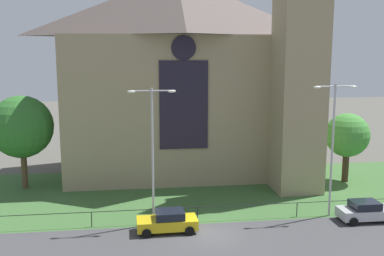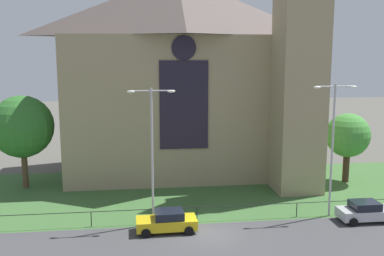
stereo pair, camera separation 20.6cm
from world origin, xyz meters
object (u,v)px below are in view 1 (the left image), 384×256
streetlamp_far (333,135)px  church_building (185,74)px  streetlamp_near (152,141)px  parked_car_silver (366,211)px  tree_left_far (22,127)px  tree_right_far (347,136)px  parked_car_yellow (168,221)px

streetlamp_far → church_building: bearing=123.7°
streetlamp_near → streetlamp_far: bearing=0.0°
church_building → streetlamp_far: church_building is taller
streetlamp_near → parked_car_silver: 16.72m
parked_car_silver → tree_left_far: bearing=156.7°
tree_right_far → streetlamp_near: bearing=-155.5°
streetlamp_far → parked_car_yellow: size_ratio=2.40×
church_building → streetlamp_far: bearing=-56.3°
parked_car_yellow → parked_car_silver: 14.84m
church_building → tree_right_far: size_ratio=3.89×
tree_left_far → streetlamp_near: (11.36, -10.58, 0.45)m
church_building → streetlamp_near: (-4.02, -14.17, -4.10)m
tree_left_far → parked_car_yellow: 17.92m
streetlamp_far → parked_car_yellow: 13.80m
tree_right_far → parked_car_yellow: bearing=-150.7°
church_building → parked_car_silver: 21.68m
tree_right_far → streetlamp_near: streetlamp_near is taller
tree_right_far → tree_left_far: 30.43m
tree_right_far → streetlamp_far: streetlamp_far is taller
tree_right_far → streetlamp_far: (-5.52, -8.65, 1.72)m
tree_right_far → church_building: bearing=159.8°
tree_left_far → parked_car_silver: bearing=-23.8°
streetlamp_far → streetlamp_near: bearing=-180.0°
church_building → parked_car_yellow: (-3.10, -15.65, -9.53)m
tree_left_far → parked_car_silver: (27.10, -11.97, -4.98)m
streetlamp_far → tree_left_far: bearing=156.9°
church_building → parked_car_silver: size_ratio=6.17×
tree_left_far → parked_car_yellow: tree_left_far is taller
church_building → parked_car_silver: (11.73, -15.55, -9.53)m
streetlamp_far → tree_right_far: bearing=57.4°
tree_left_far → streetlamp_far: size_ratio=0.85×
parked_car_yellow → parked_car_silver: same height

